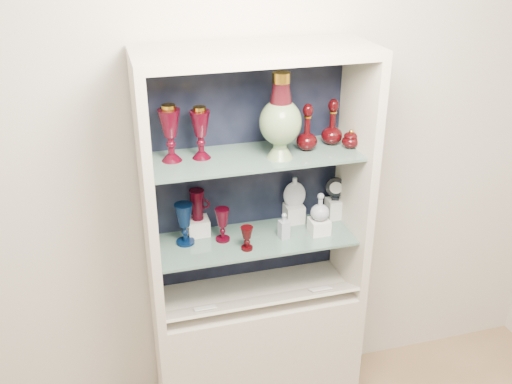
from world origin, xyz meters
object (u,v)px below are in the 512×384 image
object	(u,v)px
ruby_goblet_tall	(222,225)
pedestal_lamp_left	(170,133)
clear_square_bottle	(284,226)
lidded_bowl	(351,138)
cobalt_goblet	(184,224)
ruby_goblet_small	(247,238)
flat_flask	(295,191)
pedestal_lamp_right	(201,133)
ruby_decanter_b	(333,120)
enamel_urn	(281,116)
ruby_pitcher	(197,205)
cameo_medallion	(336,188)
ruby_decanter_a	(307,124)
clear_round_decanter	(320,207)

from	to	relation	value
ruby_goblet_tall	pedestal_lamp_left	bearing A→B (deg)	176.07
ruby_goblet_tall	clear_square_bottle	world-z (taller)	ruby_goblet_tall
lidded_bowl	cobalt_goblet	bearing A→B (deg)	174.89
ruby_goblet_small	flat_flask	distance (m)	0.37
pedestal_lamp_left	flat_flask	size ratio (longest dim) A/B	1.63
pedestal_lamp_right	lidded_bowl	size ratio (longest dim) A/B	2.58
flat_flask	ruby_decanter_b	bearing A→B (deg)	-12.51
pedestal_lamp_right	ruby_goblet_small	bearing A→B (deg)	-35.14
enamel_urn	ruby_pitcher	xyz separation A→B (m)	(-0.35, 0.16, -0.45)
ruby_goblet_tall	cobalt_goblet	bearing A→B (deg)	173.83
ruby_goblet_tall	enamel_urn	bearing A→B (deg)	-16.61
pedestal_lamp_left	ruby_goblet_small	size ratio (longest dim) A/B	2.18
pedestal_lamp_right	ruby_decanter_b	size ratio (longest dim) A/B	1.01
ruby_decanter_b	ruby_goblet_tall	bearing A→B (deg)	-178.10
enamel_urn	clear_square_bottle	size ratio (longest dim) A/B	2.85
cameo_medallion	lidded_bowl	bearing A→B (deg)	-67.84
flat_flask	lidded_bowl	bearing A→B (deg)	-19.99
clear_square_bottle	pedestal_lamp_left	bearing A→B (deg)	171.92
ruby_decanter_a	ruby_pitcher	xyz separation A→B (m)	(-0.49, 0.11, -0.39)
lidded_bowl	pedestal_lamp_left	bearing A→B (deg)	175.43
ruby_goblet_tall	flat_flask	size ratio (longest dim) A/B	1.08
pedestal_lamp_right	clear_square_bottle	size ratio (longest dim) A/B	1.75
pedestal_lamp_left	ruby_decanter_b	world-z (taller)	pedestal_lamp_left
ruby_pitcher	ruby_goblet_tall	bearing A→B (deg)	-18.35
cobalt_goblet	ruby_pitcher	bearing A→B (deg)	44.36
ruby_pitcher	flat_flask	bearing A→B (deg)	23.74
pedestal_lamp_right	pedestal_lamp_left	bearing A→B (deg)	178.57
ruby_decanter_a	clear_square_bottle	world-z (taller)	ruby_decanter_a
ruby_decanter_b	lidded_bowl	world-z (taller)	ruby_decanter_b
ruby_goblet_small	clear_square_bottle	bearing A→B (deg)	15.36
cobalt_goblet	clear_square_bottle	distance (m)	0.46
pedestal_lamp_right	lidded_bowl	xyz separation A→B (m)	(0.67, -0.06, -0.07)
pedestal_lamp_left	ruby_goblet_tall	size ratio (longest dim) A/B	1.51
ruby_pitcher	clear_round_decanter	bearing A→B (deg)	9.58
pedestal_lamp_right	cobalt_goblet	distance (m)	0.44
ruby_decanter_a	lidded_bowl	size ratio (longest dim) A/B	2.69
ruby_goblet_tall	clear_round_decanter	world-z (taller)	clear_round_decanter
ruby_goblet_small	clear_round_decanter	size ratio (longest dim) A/B	0.85
cobalt_goblet	pedestal_lamp_right	bearing A→B (deg)	-4.68
pedestal_lamp_right	enamel_urn	xyz separation A→B (m)	(0.33, -0.09, 0.07)
ruby_goblet_small	clear_round_decanter	distance (m)	0.38
cobalt_goblet	cameo_medallion	bearing A→B (deg)	3.97
clear_round_decanter	cobalt_goblet	bearing A→B (deg)	173.39
enamel_urn	cobalt_goblet	bearing A→B (deg)	167.58
ruby_decanter_b	clear_square_bottle	bearing A→B (deg)	-163.41
ruby_decanter_b	flat_flask	bearing A→B (deg)	154.58
ruby_decanter_b	cameo_medallion	world-z (taller)	ruby_decanter_b
ruby_decanter_a	ruby_goblet_small	world-z (taller)	ruby_decanter_a
enamel_urn	clear_round_decanter	distance (m)	0.51
ruby_decanter_a	ruby_pitcher	distance (m)	0.63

